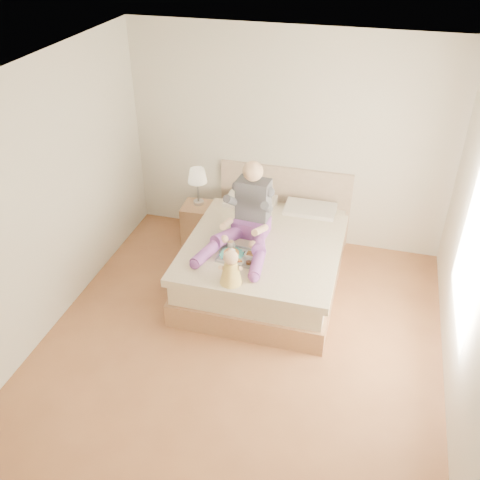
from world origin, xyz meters
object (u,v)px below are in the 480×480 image
(bed, at_px, (267,256))
(tray, at_px, (239,255))
(nightstand, at_px, (201,224))
(adult, at_px, (248,219))
(baby, at_px, (231,269))

(bed, xyz_separation_m, tray, (-0.19, -0.51, 0.32))
(nightstand, height_order, adult, adult)
(nightstand, distance_m, tray, 1.40)
(nightstand, bearing_deg, tray, -56.21)
(adult, bearing_deg, baby, -82.19)
(nightstand, bearing_deg, bed, -32.45)
(bed, relative_size, adult, 1.95)
(bed, distance_m, adult, 0.61)
(tray, bearing_deg, nightstand, 130.90)
(bed, bearing_deg, tray, -110.76)
(bed, xyz_separation_m, adult, (-0.20, -0.15, 0.56))
(bed, bearing_deg, adult, -142.96)
(nightstand, bearing_deg, baby, -64.07)
(nightstand, xyz_separation_m, adult, (0.82, -0.71, 0.61))
(nightstand, xyz_separation_m, tray, (0.82, -1.07, 0.37))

